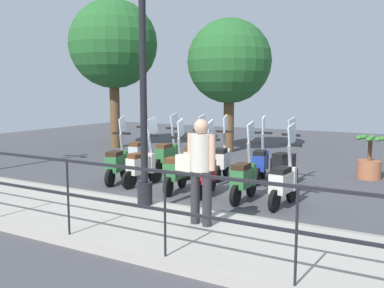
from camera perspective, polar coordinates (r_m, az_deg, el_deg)
The scene contains 20 objects.
ground_plane at distance 9.69m, azimuth 2.01°, elevation -5.60°, with size 28.00×28.00×0.00m, color #424247.
promenade_walkway at distance 7.12m, azimuth -9.92°, elevation -9.92°, with size 2.20×20.00×0.15m.
fence_railing at distance 6.16m, azimuth -16.27°, elevation -4.84°, with size 0.04×16.03×1.07m.
lamp_post_near at distance 7.39m, azimuth -6.52°, elevation 7.50°, with size 0.26×0.90×4.60m.
pedestrian_with_bag at distance 6.33m, azimuth 1.05°, elevation -2.63°, with size 0.36×0.66×1.59m.
tree_large at distance 16.14m, azimuth -10.44°, elevation 12.89°, with size 3.19×3.19×5.38m.
tree_distant at distance 14.78m, azimuth 5.00°, elevation 10.87°, with size 2.85×2.85×4.53m.
potted_palm at distance 11.23m, azimuth 22.57°, elevation -2.06°, with size 1.06×0.66×1.05m.
scooter_near_0 at distance 8.09m, azimuth 12.12°, elevation -4.88°, with size 1.23×0.44×1.54m.
scooter_near_1 at distance 8.37m, azimuth 6.92°, elevation -4.36°, with size 1.23×0.44×1.54m.
scooter_near_2 at distance 8.74m, azimuth 1.76°, elevation -3.81°, with size 1.23×0.45×1.54m.
scooter_near_3 at distance 9.05m, azimuth -2.24°, elevation -3.42°, with size 1.22×0.48×1.54m.
scooter_near_4 at distance 9.66m, azimuth -6.67°, elevation -2.77°, with size 1.23×0.46×1.54m.
scooter_near_5 at distance 10.05m, azimuth -9.94°, elevation -2.43°, with size 1.21×0.52×1.54m.
scooter_far_0 at distance 9.85m, azimuth 12.19°, elevation -2.69°, with size 1.22×0.48×1.54m.
scooter_far_1 at distance 10.17m, azimuth 9.13°, elevation -2.31°, with size 1.22×0.48×1.54m.
scooter_far_2 at distance 10.36m, azimuth 4.00°, elevation -2.05°, with size 1.22×0.49×1.54m.
scooter_far_3 at distance 10.61m, azimuth 0.51°, elevation -1.81°, with size 1.23×0.44×1.54m.
scooter_far_4 at distance 11.21m, azimuth -3.28°, elevation -1.32°, with size 1.23×0.44×1.54m.
scooter_far_5 at distance 11.64m, azimuth -7.01°, elevation -1.04°, with size 1.23×0.45×1.54m.
Camera 1 is at (-8.39, -4.33, 2.18)m, focal length 40.00 mm.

